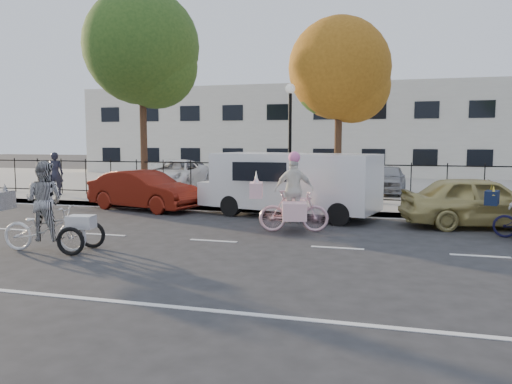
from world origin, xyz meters
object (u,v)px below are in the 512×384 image
(white_van, at_px, (291,182))
(pedestrian, at_px, (55,174))
(lamppost, at_px, (290,122))
(unicorn_bike, at_px, (293,202))
(gold_sedan, at_px, (480,202))
(lot_car_d, at_px, (388,179))
(lot_car_b, at_px, (174,175))
(zebra_trike, at_px, (45,217))
(red_sedan, at_px, (144,190))
(lot_car_c, at_px, (184,174))

(white_van, distance_m, pedestrian, 10.68)
(lamppost, xyz_separation_m, unicorn_bike, (1.12, -5.08, -2.32))
(lamppost, height_order, unicorn_bike, lamppost)
(gold_sedan, relative_size, lot_car_d, 1.19)
(lot_car_b, bearing_deg, white_van, -45.36)
(lamppost, relative_size, unicorn_bike, 1.99)
(lamppost, bearing_deg, gold_sedan, -26.35)
(gold_sedan, relative_size, lot_car_b, 0.85)
(zebra_trike, bearing_deg, gold_sedan, -68.42)
(unicorn_bike, xyz_separation_m, white_van, (-0.56, 2.53, 0.32))
(unicorn_bike, bearing_deg, white_van, -0.44)
(red_sedan, distance_m, pedestrian, 5.53)
(gold_sedan, bearing_deg, unicorn_bike, 100.07)
(lot_car_b, distance_m, lot_car_d, 9.60)
(lot_car_c, xyz_separation_m, lot_car_d, (9.73, -0.50, 0.01))
(lamppost, height_order, red_sedan, lamppost)
(pedestrian, bearing_deg, lot_car_c, -148.24)
(unicorn_bike, height_order, red_sedan, unicorn_bike)
(white_van, xyz_separation_m, lot_car_c, (-6.81, 7.23, -0.36))
(unicorn_bike, bearing_deg, lamppost, -0.64)
(unicorn_bike, height_order, gold_sedan, unicorn_bike)
(gold_sedan, relative_size, lot_car_c, 1.16)
(gold_sedan, bearing_deg, pedestrian, 67.58)
(unicorn_bike, bearing_deg, gold_sedan, -80.14)
(lot_car_b, bearing_deg, lamppost, -31.78)
(lot_car_b, bearing_deg, zebra_trike, -83.82)
(lot_car_c, relative_size, lot_car_d, 1.02)
(white_van, distance_m, gold_sedan, 5.54)
(lamppost, xyz_separation_m, pedestrian, (-9.89, -0.30, -2.06))
(lot_car_b, bearing_deg, red_sedan, -81.26)
(red_sedan, xyz_separation_m, lot_car_c, (-1.51, 6.98, 0.07))
(lamppost, height_order, gold_sedan, lamppost)
(white_van, height_order, red_sedan, white_van)
(lot_car_c, bearing_deg, red_sedan, -81.30)
(red_sedan, distance_m, lot_car_d, 10.46)
(lamppost, xyz_separation_m, zebra_trike, (-3.69, -8.82, -2.34))
(lot_car_b, distance_m, lot_car_c, 1.65)
(red_sedan, height_order, lot_car_d, red_sedan)
(gold_sedan, bearing_deg, zebra_trike, 108.02)
(zebra_trike, relative_size, lot_car_c, 0.64)
(lamppost, relative_size, gold_sedan, 1.01)
(gold_sedan, height_order, lot_car_b, lot_car_b)
(pedestrian, height_order, lot_car_d, pedestrian)
(lamppost, bearing_deg, pedestrian, -178.27)
(pedestrian, xyz_separation_m, lot_car_b, (3.82, 3.34, -0.20))
(pedestrian, bearing_deg, white_van, 145.65)
(lamppost, xyz_separation_m, red_sedan, (-4.74, -2.30, -2.42))
(red_sedan, bearing_deg, lot_car_c, 27.32)
(pedestrian, distance_m, lot_car_b, 5.08)
(zebra_trike, bearing_deg, white_van, -43.34)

